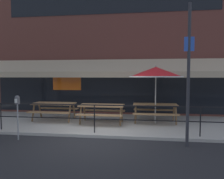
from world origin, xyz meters
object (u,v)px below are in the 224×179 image
(picnic_table_left, at_px, (54,107))
(parking_meter_near, at_px, (17,104))
(picnic_table_right, at_px, (155,108))
(street_sign_pole, at_px, (188,74))
(picnic_table_centre, at_px, (102,109))
(patio_umbrella_right, at_px, (156,72))

(picnic_table_left, xyz_separation_m, parking_meter_near, (-0.12, -2.61, 0.44))
(picnic_table_right, xyz_separation_m, parking_meter_near, (-4.44, -2.76, 0.44))
(parking_meter_near, distance_m, street_sign_pole, 5.28)
(picnic_table_centre, height_order, parking_meter_near, parking_meter_near)
(patio_umbrella_right, distance_m, parking_meter_near, 5.23)
(picnic_table_left, bearing_deg, street_sign_pole, -26.58)
(picnic_table_left, height_order, street_sign_pole, street_sign_pole)
(picnic_table_right, bearing_deg, patio_umbrella_right, -90.00)
(picnic_table_left, xyz_separation_m, patio_umbrella_right, (4.33, -0.05, 1.47))
(patio_umbrella_right, bearing_deg, picnic_table_centre, -172.74)
(picnic_table_left, height_order, patio_umbrella_right, patio_umbrella_right)
(picnic_table_left, bearing_deg, patio_umbrella_right, -0.64)
(picnic_table_left, distance_m, picnic_table_centre, 2.19)
(picnic_table_right, bearing_deg, street_sign_pole, -74.35)
(patio_umbrella_right, height_order, parking_meter_near, patio_umbrella_right)
(picnic_table_right, distance_m, patio_umbrella_right, 1.49)
(picnic_table_right, relative_size, street_sign_pole, 0.44)
(picnic_table_left, bearing_deg, parking_meter_near, -92.57)
(picnic_table_right, relative_size, patio_umbrella_right, 0.76)
(street_sign_pole, bearing_deg, picnic_table_centre, 142.75)
(parking_meter_near, relative_size, street_sign_pole, 0.35)
(picnic_table_left, distance_m, patio_umbrella_right, 4.57)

